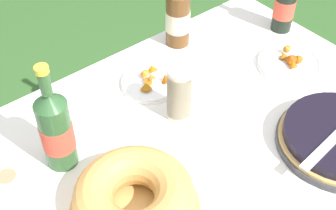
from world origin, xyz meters
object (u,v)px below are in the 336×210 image
Objects in this scene: cup_stack at (179,94)px; cider_bottle_green at (56,130)px; paper_towel_roll at (19,210)px; cider_bottle_amber at (178,15)px; juice_bottle_red at (285,2)px; bundt_cake at (134,198)px; snack_plate_near at (151,81)px; snack_plate_left at (289,63)px.

cider_bottle_green reaches higher than cup_stack.
cider_bottle_amber is at bearing 26.19° from paper_towel_roll.
cider_bottle_amber is 0.39m from juice_bottle_red.
cup_stack is at bearing 9.89° from paper_towel_roll.
juice_bottle_red is at bearing 18.71° from bundt_cake.
cider_bottle_green is 1.71× the size of snack_plate_near.
cider_bottle_amber reaches higher than cup_stack.
bundt_cake is 1.09× the size of juice_bottle_red.
cup_stack is at bearing 32.21° from bundt_cake.
cider_bottle_green is at bearing 169.77° from cup_stack.
snack_plate_near is at bearing 82.82° from cup_stack.
cider_bottle_amber is 1.44× the size of snack_plate_left.
snack_plate_left is at bearing -8.38° from cider_bottle_green.
snack_plate_left is (0.42, -0.22, -0.00)m from snack_plate_near.
snack_plate_near is (0.38, 0.10, -0.11)m from cider_bottle_green.
cup_stack reaches higher than snack_plate_near.
bundt_cake is 0.26m from paper_towel_roll.
snack_plate_left is at bearing 10.38° from bundt_cake.
cider_bottle_green is 1.37× the size of paper_towel_roll.
snack_plate_near is (0.02, 0.16, -0.08)m from cup_stack.
paper_towel_roll is (-0.18, -0.16, -0.00)m from cider_bottle_green.
bundt_cake is 0.27m from cider_bottle_green.
bundt_cake is at bearing -76.93° from cider_bottle_green.
paper_towel_roll is (-1.12, -0.20, 0.01)m from juice_bottle_red.
paper_towel_roll is at bearing -169.67° from juice_bottle_red.
juice_bottle_red is 0.57m from snack_plate_near.
juice_bottle_red is (0.35, -0.17, -0.00)m from cider_bottle_amber.
snack_plate_near is (-0.21, -0.12, -0.10)m from cider_bottle_amber.
cider_bottle_amber is 1.03× the size of juice_bottle_red.
cup_stack reaches higher than bundt_cake.
cider_bottle_amber is 1.30× the size of paper_towel_roll.
cider_bottle_amber is (0.23, 0.28, 0.03)m from cup_stack.
juice_bottle_red reaches higher than cup_stack.
snack_plate_near is 0.89× the size of snack_plate_left.
bundt_cake is at bearing -169.62° from snack_plate_left.
cup_stack is 0.55m from paper_towel_roll.
bundt_cake is 1.37× the size of paper_towel_roll.
bundt_cake is at bearing -138.30° from cider_bottle_amber.
cup_stack is 0.36m from cider_bottle_green.
cider_bottle_green is 0.24m from paper_towel_roll.
bundt_cake reaches higher than snack_plate_left.
snack_plate_left is (0.80, -0.12, -0.11)m from cider_bottle_green.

